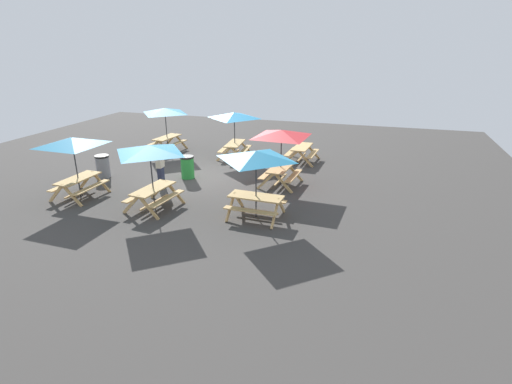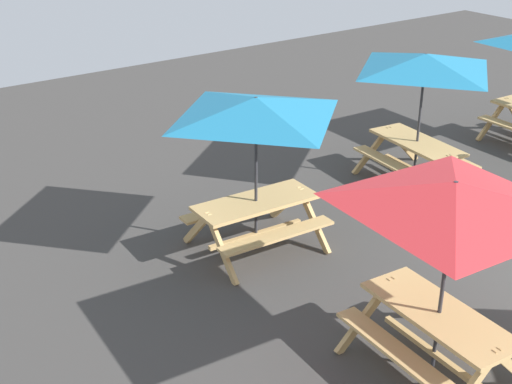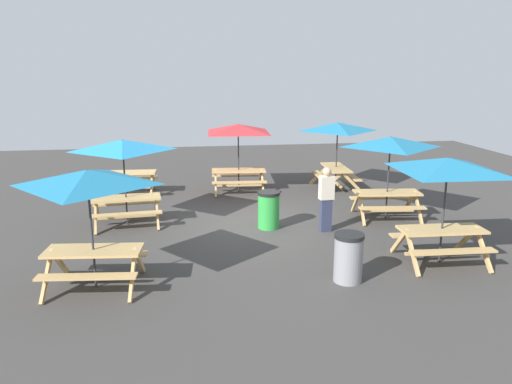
# 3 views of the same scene
# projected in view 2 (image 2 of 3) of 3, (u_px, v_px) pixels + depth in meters

# --- Properties ---
(picnic_table_1) EXTENTS (2.10, 2.10, 2.34)m
(picnic_table_1) POSITION_uv_depth(u_px,v_px,m) (256.00, 119.00, 9.65)
(picnic_table_1) COLOR tan
(picnic_table_1) RESTS_ON ground
(picnic_table_2) EXTENTS (2.82, 2.82, 2.34)m
(picnic_table_2) POSITION_uv_depth(u_px,v_px,m) (453.00, 210.00, 7.13)
(picnic_table_2) COLOR tan
(picnic_table_2) RESTS_ON ground
(picnic_table_6) EXTENTS (2.21, 2.21, 2.34)m
(picnic_table_6) POSITION_uv_depth(u_px,v_px,m) (424.00, 72.00, 11.82)
(picnic_table_6) COLOR tan
(picnic_table_6) RESTS_ON ground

